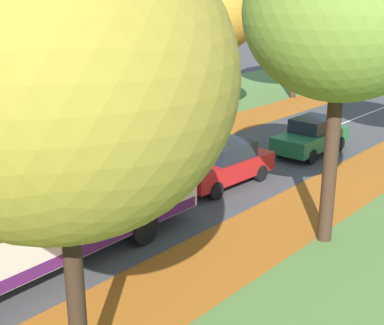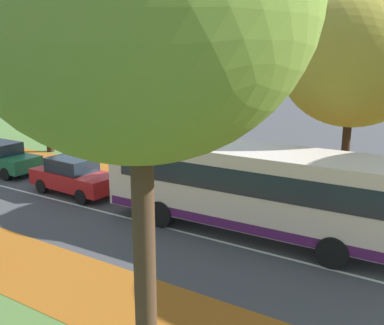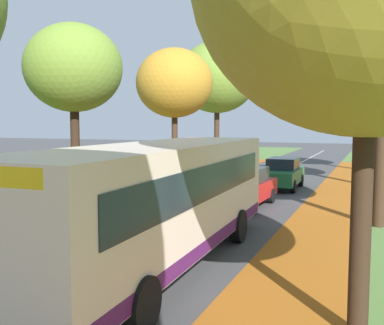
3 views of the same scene
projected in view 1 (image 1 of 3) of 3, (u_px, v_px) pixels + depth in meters
The scene contains 10 objects.
grass_verge_left at pixel (58, 138), 26.51m from camera, with size 12.00×90.00×0.01m, color #517538.
leaf_litter_right at pixel (181, 280), 13.55m from camera, with size 2.80×60.00×0.00m, color #9E5619.
road_centre_line at pixel (198, 180), 20.73m from camera, with size 0.12×80.00×0.01m, color silver.
tree_left_mid at pixel (57, 24), 21.26m from camera, with size 4.09×4.09×7.62m.
tree_left_far at pixel (214, 13), 28.00m from camera, with size 4.74×4.74×8.05m.
tree_right_near at pixel (59, 79), 8.09m from camera, with size 5.52×5.52×8.23m.
tree_right_mid at pixel (343, 12), 13.79m from camera, with size 5.23×5.23×8.86m.
bus at pixel (29, 208), 13.64m from camera, with size 2.83×10.45×2.98m.
car_red_lead at pixel (224, 164), 20.02m from camera, with size 1.93×4.28×1.62m.
car_green_following at pixel (311, 136), 23.87m from camera, with size 1.82×4.22×1.62m.
Camera 1 is at (12.73, 5.20, 7.02)m, focal length 50.00 mm.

